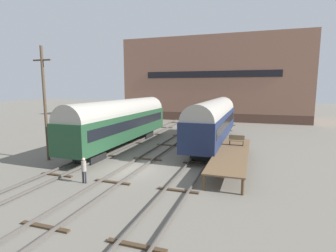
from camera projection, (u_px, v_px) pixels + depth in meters
ground_plane at (132, 170)px, 20.38m from camera, size 200.00×200.00×0.00m
track_left at (82, 163)px, 21.79m from camera, size 2.60×60.00×0.26m
track_middle at (132, 168)px, 20.36m from camera, size 2.60×60.00×0.26m
track_right at (190, 174)px, 18.94m from camera, size 2.60×60.00×0.26m
train_car_navy at (213, 120)px, 28.69m from camera, size 3.05×18.00×5.03m
train_car_green at (121, 120)px, 27.83m from camera, size 3.10×17.75×5.07m
station_platform at (232, 153)px, 21.40m from camera, size 2.63×12.20×1.09m
bench at (237, 140)px, 23.98m from camera, size 1.40×0.40×0.91m
person_worker at (84, 168)px, 17.36m from camera, size 0.32×0.32×1.75m
utility_pole at (45, 103)px, 22.40m from camera, size 1.80×0.24×9.78m
warehouse_building at (215, 80)px, 54.50m from camera, size 35.25×13.46×15.88m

